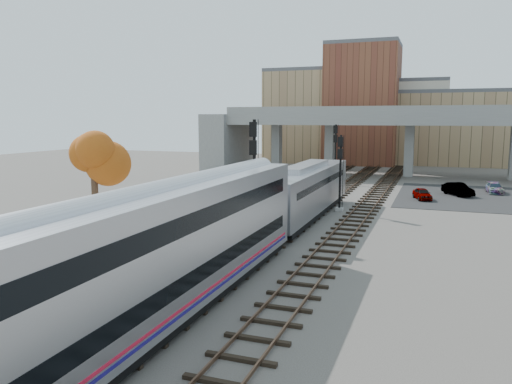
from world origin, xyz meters
The scene contains 17 objects.
ground centered at (0.00, 0.00, 0.00)m, with size 160.00×160.00×0.00m, color #47423D.
platform centered at (-7.25, 0.00, 0.17)m, with size 4.50×60.00×0.35m, color #9E9E99.
yellow_strip centered at (-5.35, 0.00, 0.35)m, with size 0.70×60.00×0.01m, color yellow.
tracks centered at (0.93, 12.50, 0.08)m, with size 10.70×95.00×0.25m.
overpass centered at (4.92, 45.00, 5.81)m, with size 54.00×12.00×9.50m.
buildings_far centered at (1.26, 66.57, 7.88)m, with size 43.00×21.00×20.60m.
parking_lot centered at (14.00, 28.00, 0.02)m, with size 14.00×18.00×0.04m, color black.
locomotive centered at (1.00, 11.85, 2.28)m, with size 3.02×19.05×4.10m.
coach centered at (1.00, -10.76, 2.80)m, with size 3.03×25.00×5.00m.
signal_mast_near centered at (-1.10, 5.71, 4.02)m, with size 0.60×0.64×7.83m.
signal_mast_mid centered at (3.00, 15.73, 3.13)m, with size 0.60×0.64×6.51m.
signal_mast_far centered at (-1.10, 34.47, 3.58)m, with size 0.60×0.64×7.18m.
station_sign centered at (-8.58, -8.39, 1.98)m, with size 0.87×0.33×2.27m.
tree centered at (-10.20, 0.33, 5.36)m, with size 3.60×3.60×7.22m.
car_a centered at (9.50, 24.52, 0.60)m, with size 1.32×3.27×1.11m, color #99999E.
car_b centered at (12.84, 28.40, 0.69)m, with size 1.39×3.97×1.31m, color #99999E.
car_c centered at (16.57, 31.65, 0.58)m, with size 1.51×3.72×1.08m, color #99999E.
Camera 1 is at (10.75, -26.31, 7.89)m, focal length 35.00 mm.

